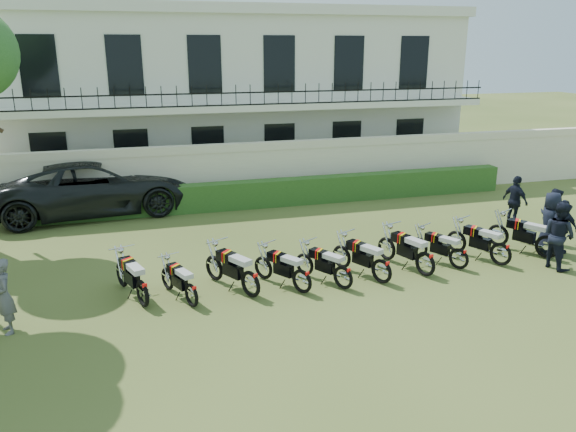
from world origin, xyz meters
The scene contains 21 objects.
ground centered at (0.00, 0.00, 0.00)m, with size 100.00×100.00×0.00m, color #3F4D1F.
perimeter_wall centered at (0.00, 8.00, 1.17)m, with size 30.00×0.35×2.30m.
hedge centered at (1.00, 7.20, 0.50)m, with size 18.00×0.60×1.00m, color #214719.
building centered at (0.00, 13.96, 3.71)m, with size 20.40×9.60×7.40m.
motorcycle_0 centered at (-4.50, -0.35, 0.51)m, with size 0.87×1.94×1.10m.
motorcycle_1 centered at (-3.42, -0.66, 0.45)m, with size 0.82×1.68×0.97m.
motorcycle_2 centered at (-2.00, -0.53, 0.53)m, with size 1.10×1.88×1.14m.
motorcycle_3 centered at (-0.75, -0.63, 0.48)m, with size 1.11×1.66×1.04m.
motorcycle_4 centered at (0.30, -0.67, 0.47)m, with size 1.04×1.66×1.02m.
motorcycle_5 centered at (1.36, -0.61, 0.51)m, with size 1.01×1.85×1.10m.
motorcycle_6 centered at (2.65, -0.48, 0.52)m, with size 0.88×1.99×1.13m.
motorcycle_7 centered at (3.76, -0.30, 0.46)m, with size 0.98×1.65×1.00m.
motorcycle_8 centered at (5.00, -0.38, 0.51)m, with size 1.01×1.87×1.10m.
motorcycle_9 centered at (6.60, -0.26, 0.53)m, with size 1.13×1.89×1.15m.
suv centered at (-5.90, 8.02, 0.97)m, with size 3.22×6.99×1.94m, color black.
inspector centered at (-7.28, -0.77, 0.82)m, with size 0.60×0.39×1.63m, color slate.
officer_1 centered at (6.41, -0.85, 0.93)m, with size 0.90×0.70×1.86m, color black.
officer_2 centered at (7.29, 0.04, 0.80)m, with size 0.94×0.39×1.60m, color black.
officer_3 centered at (6.94, 0.14, 0.92)m, with size 0.89×0.58×1.83m, color black.
officer_4 centered at (7.67, 0.88, 0.86)m, with size 0.83×0.65×1.71m, color black.
officer_5 centered at (7.68, 2.66, 0.85)m, with size 1.00×0.42×1.70m, color black.
Camera 1 is at (-4.47, -12.63, 5.81)m, focal length 35.00 mm.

